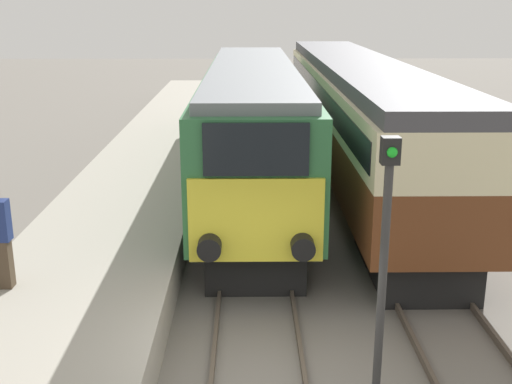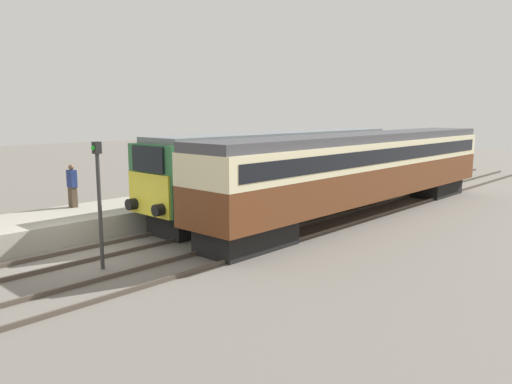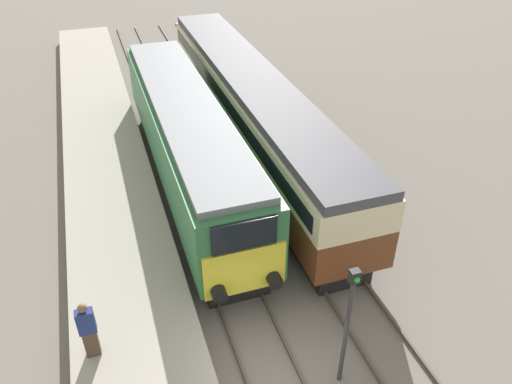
# 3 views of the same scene
# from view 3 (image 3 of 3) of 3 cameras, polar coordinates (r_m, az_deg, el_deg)

# --- Properties ---
(platform_left) EXTENTS (3.50, 50.00, 0.85)m
(platform_left) POSITION_cam_3_polar(r_m,az_deg,el_deg) (19.21, -15.57, -3.55)
(platform_left) COLOR #9E998C
(platform_left) RESTS_ON ground_plane
(rails_near_track) EXTENTS (1.51, 60.00, 0.14)m
(rails_near_track) POSITION_cam_3_polar(r_m,az_deg,el_deg) (17.40, -3.54, -8.20)
(rails_near_track) COLOR #4C4238
(rails_near_track) RESTS_ON ground_plane
(rails_far_track) EXTENTS (1.50, 60.00, 0.14)m
(rails_far_track) POSITION_cam_3_polar(r_m,az_deg,el_deg) (18.31, 6.81, -5.88)
(rails_far_track) COLOR #4C4238
(rails_far_track) RESTS_ON ground_plane
(locomotive) EXTENTS (2.70, 16.01, 3.89)m
(locomotive) POSITION_cam_3_polar(r_m,az_deg,el_deg) (20.60, -7.88, 6.08)
(locomotive) COLOR black
(locomotive) RESTS_ON ground_plane
(passenger_carriage) EXTENTS (2.75, 20.39, 3.87)m
(passenger_carriage) POSITION_cam_3_polar(r_m,az_deg,el_deg) (22.97, -0.53, 9.92)
(passenger_carriage) COLOR black
(passenger_carriage) RESTS_ON ground_plane
(person_on_platform) EXTENTS (0.44, 0.26, 1.82)m
(person_on_platform) POSITION_cam_3_polar(r_m,az_deg,el_deg) (13.81, -18.64, -14.70)
(person_on_platform) COLOR #473828
(person_on_platform) RESTS_ON platform_left
(signal_post) EXTENTS (0.24, 0.28, 3.96)m
(signal_post) POSITION_cam_3_polar(r_m,az_deg,el_deg) (12.77, 10.48, -14.13)
(signal_post) COLOR #333333
(signal_post) RESTS_ON ground_plane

